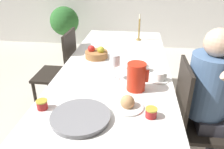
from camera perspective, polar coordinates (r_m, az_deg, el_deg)
The scene contains 16 objects.
ground_plane at distance 2.38m, azimuth 1.00°, elevation -14.09°, with size 20.00×20.00×0.00m, color beige.
dining_table at distance 2.01m, azimuth 1.15°, elevation 0.60°, with size 0.92×2.18×0.76m.
chair_person_side at distance 1.79m, azimuth 20.95°, elevation -10.97°, with size 0.42×0.42×0.95m.
chair_opposite at distance 2.48m, azimuth -13.11°, elevation 0.98°, with size 0.42×0.42×0.95m.
person_seated at distance 1.73m, azimuth 24.72°, elevation -4.85°, with size 0.39×0.41×1.20m.
red_pitcher at distance 1.52m, azimuth 6.36°, elevation -0.54°, with size 0.16×0.13×0.20m.
wine_glass_water at distance 1.64m, azimuth 0.77°, elevation 3.57°, with size 0.08×0.08×0.20m.
teacup_near_person at distance 1.70m, azimuth 12.32°, elevation -0.64°, with size 0.14×0.14×0.07m.
teacup_across at distance 1.84m, azimuth 7.88°, elevation 1.86°, with size 0.14×0.14×0.07m.
serving_tray at distance 1.28m, azimuth -8.23°, elevation -10.93°, with size 0.34×0.34×0.03m.
bread_plate at distance 1.36m, azimuth 4.03°, elevation -7.69°, with size 0.20×0.20×0.09m.
jam_jar_amber at distance 1.30m, azimuth 10.20°, elevation -9.66°, with size 0.07×0.07×0.06m.
jam_jar_red at distance 1.41m, azimuth -17.81°, elevation -7.36°, with size 0.07×0.07×0.06m.
fruit_bowl at distance 2.09m, azimuth -4.10°, elevation 5.48°, with size 0.22×0.22×0.12m.
candlestick_tall at distance 2.62m, azimuth 7.08°, elevation 11.35°, with size 0.06×0.06×0.30m.
potted_plant at distance 4.40m, azimuth -12.29°, elevation 13.21°, with size 0.54×0.54×0.88m.
Camera 1 is at (0.18, -1.80, 1.54)m, focal length 35.00 mm.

